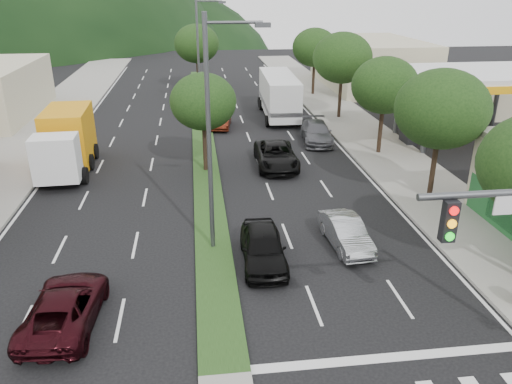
{
  "coord_description": "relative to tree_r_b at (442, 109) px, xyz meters",
  "views": [
    {
      "loc": [
        -0.51,
        -11.72,
        10.95
      ],
      "look_at": [
        2.19,
        9.99,
        1.79
      ],
      "focal_mm": 35.0,
      "sensor_mm": 36.0,
      "label": 1
    }
  ],
  "objects": [
    {
      "name": "gas_canopy",
      "position": [
        7.0,
        10.0,
        -0.39
      ],
      "size": [
        12.2,
        8.2,
        5.25
      ],
      "color": "silver",
      "rests_on": "ground"
    },
    {
      "name": "streetlight_near",
      "position": [
        -11.79,
        -4.0,
        0.55
      ],
      "size": [
        2.6,
        0.25,
        10.0
      ],
      "color": "#47494C",
      "rests_on": "ground"
    },
    {
      "name": "car_queue_a",
      "position": [
        -9.95,
        -5.54,
        -4.28
      ],
      "size": [
        1.92,
        4.5,
        1.51
      ],
      "primitive_type": "imported",
      "rotation": [
        0.0,
        0.0,
        -0.03
      ],
      "color": "black",
      "rests_on": "ground"
    },
    {
      "name": "car_queue_c",
      "position": [
        -10.4,
        16.32,
        -4.36
      ],
      "size": [
        1.95,
        4.23,
        1.34
      ],
      "primitive_type": "imported",
      "rotation": [
        0.0,
        0.0,
        -0.13
      ],
      "color": "#4D180C",
      "rests_on": "ground"
    },
    {
      "name": "sedan_silver",
      "position": [
        -6.07,
        -4.51,
        -4.38
      ],
      "size": [
        1.69,
        4.07,
        1.31
      ],
      "primitive_type": "imported",
      "rotation": [
        0.0,
        0.0,
        0.08
      ],
      "color": "#A0A2A7",
      "rests_on": "ground"
    },
    {
      "name": "motorhome",
      "position": [
        -5.12,
        19.35,
        -3.1
      ],
      "size": [
        3.33,
        9.57,
        3.63
      ],
      "rotation": [
        0.0,
        0.0,
        -0.04
      ],
      "color": "silver",
      "rests_on": "ground"
    },
    {
      "name": "bldg_right_far",
      "position": [
        7.5,
        32.0,
        -2.44
      ],
      "size": [
        10.0,
        16.0,
        5.2
      ],
      "primitive_type": "cube",
      "color": "beige",
      "rests_on": "ground"
    },
    {
      "name": "tree_med_far",
      "position": [
        -12.0,
        32.0,
        -0.03
      ],
      "size": [
        4.8,
        4.8,
        6.94
      ],
      "color": "black",
      "rests_on": "median"
    },
    {
      "name": "box_truck",
      "position": [
        -20.57,
        7.48,
        -3.3
      ],
      "size": [
        3.17,
        7.57,
        3.68
      ],
      "rotation": [
        0.0,
        0.0,
        3.18
      ],
      "color": "white",
      "rests_on": "ground"
    },
    {
      "name": "car_queue_d",
      "position": [
        -7.47,
        6.32,
        -4.28
      ],
      "size": [
        2.66,
        5.5,
        1.51
      ],
      "primitive_type": "imported",
      "rotation": [
        0.0,
        0.0,
        -0.03
      ],
      "color": "black",
      "rests_on": "ground"
    },
    {
      "name": "streetlight_mid",
      "position": [
        -11.79,
        21.0,
        0.55
      ],
      "size": [
        2.6,
        0.25,
        10.0
      ],
      "color": "#47494C",
      "rests_on": "ground"
    },
    {
      "name": "tree_r_c",
      "position": [
        0.0,
        8.0,
        -0.29
      ],
      "size": [
        4.4,
        4.4,
        6.48
      ],
      "color": "black",
      "rests_on": "sidewalk_right"
    },
    {
      "name": "tree_r_e",
      "position": [
        0.0,
        28.0,
        -0.14
      ],
      "size": [
        4.6,
        4.6,
        6.71
      ],
      "color": "black",
      "rests_on": "sidewalk_right"
    },
    {
      "name": "suv_maroon",
      "position": [
        -17.28,
        -8.73,
        -4.36
      ],
      "size": [
        2.54,
        4.99,
        1.35
      ],
      "primitive_type": "imported",
      "rotation": [
        0.0,
        0.0,
        3.08
      ],
      "color": "black",
      "rests_on": "ground"
    },
    {
      "name": "sidewalk_right",
      "position": [
        0.5,
        13.0,
        -4.96
      ],
      "size": [
        5.0,
        90.0,
        0.15
      ],
      "primitive_type": "cube",
      "color": "gray",
      "rests_on": "ground"
    },
    {
      "name": "car_queue_b",
      "position": [
        -3.61,
        11.32,
        -4.3
      ],
      "size": [
        2.65,
        5.3,
        1.48
      ],
      "primitive_type": "imported",
      "rotation": [
        0.0,
        0.0,
        -0.12
      ],
      "color": "#4E4E53",
      "rests_on": "ground"
    },
    {
      "name": "tree_med_near",
      "position": [
        -12.0,
        6.0,
        -0.61
      ],
      "size": [
        4.0,
        4.0,
        6.02
      ],
      "color": "black",
      "rests_on": "median"
    },
    {
      "name": "sidewalk_left",
      "position": [
        -25.0,
        13.0,
        -4.96
      ],
      "size": [
        6.0,
        90.0,
        0.15
      ],
      "primitive_type": "cube",
      "color": "gray",
      "rests_on": "ground"
    },
    {
      "name": "tree_r_b",
      "position": [
        0.0,
        0.0,
        0.0
      ],
      "size": [
        4.8,
        4.8,
        6.94
      ],
      "color": "black",
      "rests_on": "sidewalk_right"
    },
    {
      "name": "ground",
      "position": [
        -12.0,
        -12.0,
        -5.04
      ],
      "size": [
        160.0,
        160.0,
        0.0
      ],
      "primitive_type": "plane",
      "color": "black",
      "rests_on": "ground"
    },
    {
      "name": "tree_r_d",
      "position": [
        0.0,
        18.0,
        0.14
      ],
      "size": [
        5.0,
        5.0,
        7.17
      ],
      "color": "black",
      "rests_on": "sidewalk_right"
    },
    {
      "name": "median",
      "position": [
        -12.0,
        16.0,
        -4.98
      ],
      "size": [
        1.6,
        56.0,
        0.12
      ],
      "primitive_type": "cube",
      "color": "#1E3814",
      "rests_on": "ground"
    }
  ]
}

